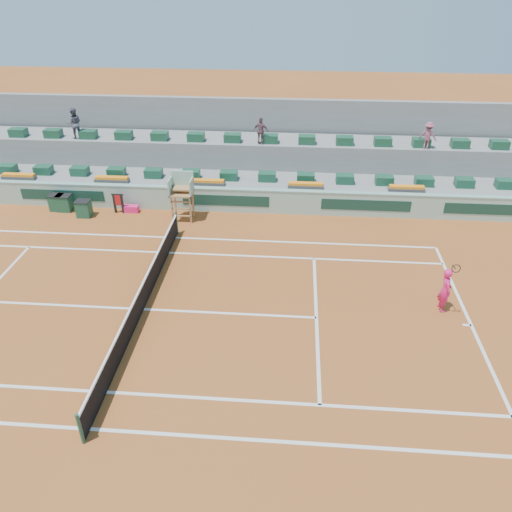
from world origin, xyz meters
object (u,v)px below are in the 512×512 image
object	(u,v)px
player_bag	(131,209)
tennis_player	(445,290)
drink_cooler_a	(84,208)
umpire_chair	(182,190)

from	to	relation	value
player_bag	tennis_player	bearing A→B (deg)	-27.13
player_bag	drink_cooler_a	bearing A→B (deg)	-163.20
drink_cooler_a	player_bag	bearing A→B (deg)	16.80
player_bag	umpire_chair	distance (m)	3.20
umpire_chair	drink_cooler_a	world-z (taller)	umpire_chair
player_bag	umpire_chair	world-z (taller)	umpire_chair
player_bag	umpire_chair	bearing A→B (deg)	-9.97
player_bag	umpire_chair	xyz separation A→B (m)	(2.85, -0.50, 1.37)
umpire_chair	tennis_player	size ratio (longest dim) A/B	1.05
player_bag	drink_cooler_a	world-z (taller)	drink_cooler_a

